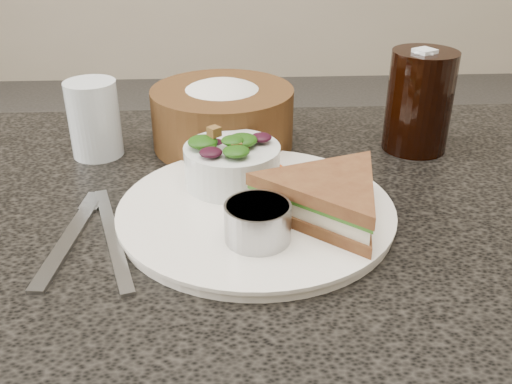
{
  "coord_description": "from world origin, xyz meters",
  "views": [
    {
      "loc": [
        -0.04,
        -0.52,
        1.06
      ],
      "look_at": [
        -0.01,
        0.01,
        0.78
      ],
      "focal_mm": 40.0,
      "sensor_mm": 36.0,
      "label": 1
    }
  ],
  "objects_px": {
    "bread_basket": "(222,107)",
    "dressing_ramekin": "(258,223)",
    "salad_bowl": "(232,158)",
    "sandwich": "(328,198)",
    "dinner_plate": "(256,212)",
    "water_glass": "(94,119)",
    "cola_glass": "(420,97)"
  },
  "relations": [
    {
      "from": "salad_bowl",
      "to": "water_glass",
      "type": "height_order",
      "value": "water_glass"
    },
    {
      "from": "salad_bowl",
      "to": "cola_glass",
      "type": "xyz_separation_m",
      "value": [
        0.25,
        0.12,
        0.03
      ]
    },
    {
      "from": "bread_basket",
      "to": "dinner_plate",
      "type": "bearing_deg",
      "value": -80.07
    },
    {
      "from": "dinner_plate",
      "to": "bread_basket",
      "type": "distance_m",
      "value": 0.21
    },
    {
      "from": "dressing_ramekin",
      "to": "cola_glass",
      "type": "relative_size",
      "value": 0.44
    },
    {
      "from": "cola_glass",
      "to": "salad_bowl",
      "type": "bearing_deg",
      "value": -154.8
    },
    {
      "from": "dressing_ramekin",
      "to": "bread_basket",
      "type": "bearing_deg",
      "value": 97.13
    },
    {
      "from": "dinner_plate",
      "to": "bread_basket",
      "type": "bearing_deg",
      "value": 99.93
    },
    {
      "from": "sandwich",
      "to": "salad_bowl",
      "type": "bearing_deg",
      "value": -179.63
    },
    {
      "from": "sandwich",
      "to": "salad_bowl",
      "type": "relative_size",
      "value": 1.56
    },
    {
      "from": "sandwich",
      "to": "salad_bowl",
      "type": "distance_m",
      "value": 0.13
    },
    {
      "from": "cola_glass",
      "to": "dinner_plate",
      "type": "bearing_deg",
      "value": -142.31
    },
    {
      "from": "bread_basket",
      "to": "water_glass",
      "type": "xyz_separation_m",
      "value": [
        -0.16,
        -0.02,
        -0.0
      ]
    },
    {
      "from": "dinner_plate",
      "to": "sandwich",
      "type": "xyz_separation_m",
      "value": [
        0.07,
        -0.03,
        0.03
      ]
    },
    {
      "from": "salad_bowl",
      "to": "dressing_ramekin",
      "type": "distance_m",
      "value": 0.12
    },
    {
      "from": "cola_glass",
      "to": "water_glass",
      "type": "relative_size",
      "value": 1.45
    },
    {
      "from": "bread_basket",
      "to": "dressing_ramekin",
      "type": "bearing_deg",
      "value": -82.87
    },
    {
      "from": "sandwich",
      "to": "cola_glass",
      "type": "bearing_deg",
      "value": 93.81
    },
    {
      "from": "sandwich",
      "to": "salad_bowl",
      "type": "height_order",
      "value": "salad_bowl"
    },
    {
      "from": "bread_basket",
      "to": "water_glass",
      "type": "height_order",
      "value": "bread_basket"
    },
    {
      "from": "sandwich",
      "to": "bread_basket",
      "type": "distance_m",
      "value": 0.25
    },
    {
      "from": "water_glass",
      "to": "sandwich",
      "type": "bearing_deg",
      "value": -36.31
    },
    {
      "from": "salad_bowl",
      "to": "bread_basket",
      "type": "relative_size",
      "value": 0.57
    },
    {
      "from": "dressing_ramekin",
      "to": "water_glass",
      "type": "xyz_separation_m",
      "value": [
        -0.2,
        0.24,
        0.02
      ]
    },
    {
      "from": "sandwich",
      "to": "bread_basket",
      "type": "height_order",
      "value": "bread_basket"
    },
    {
      "from": "sandwich",
      "to": "dressing_ramekin",
      "type": "relative_size",
      "value": 2.65
    },
    {
      "from": "dinner_plate",
      "to": "cola_glass",
      "type": "bearing_deg",
      "value": 37.69
    },
    {
      "from": "salad_bowl",
      "to": "dinner_plate",
      "type": "bearing_deg",
      "value": -66.76
    },
    {
      "from": "dinner_plate",
      "to": "water_glass",
      "type": "height_order",
      "value": "water_glass"
    },
    {
      "from": "dinner_plate",
      "to": "dressing_ramekin",
      "type": "relative_size",
      "value": 4.55
    },
    {
      "from": "salad_bowl",
      "to": "dressing_ramekin",
      "type": "bearing_deg",
      "value": -79.55
    },
    {
      "from": "sandwich",
      "to": "bread_basket",
      "type": "relative_size",
      "value": 0.89
    }
  ]
}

